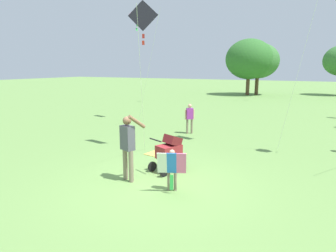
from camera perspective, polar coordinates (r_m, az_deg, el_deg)
The scene contains 8 objects.
ground_plane at distance 7.41m, azimuth -1.95°, elevation -11.19°, with size 120.00×120.00×0.00m, color #668E47.
child_with_butterfly_kite at distance 6.81m, azimuth 0.77°, elevation -7.76°, with size 0.67×0.48×0.99m.
person_adult_flyer at distance 7.39m, azimuth -7.81°, elevation -3.19°, with size 0.64×0.49×1.73m.
stroller at distance 8.12m, azimuth 0.29°, elevation -4.62°, with size 0.79×1.11×1.03m.
kite_adult_black at distance 10.11m, azimuth -4.93°, elevation 19.97°, with size 1.99×2.75×5.00m.
kite_orange_delta at distance 15.99m, azimuth -5.93°, elevation 20.16°, with size 2.74×1.91×5.88m.
person_couple_left at distance 12.68m, azimuth 4.21°, elevation 1.92°, with size 0.35×0.31×1.30m.
picnic_blanket at distance 9.79m, azimuth -0.53°, elevation -5.46°, with size 1.14×0.90×0.02m, color gold.
Camera 1 is at (3.34, -5.97, 2.85)m, focal length 31.46 mm.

